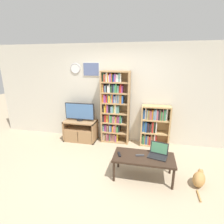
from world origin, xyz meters
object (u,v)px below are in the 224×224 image
at_px(remote_near_laptop, 140,155).
at_px(remote_far_from_laptop, 119,154).
at_px(laptop, 158,153).
at_px(television, 80,112).
at_px(bookshelf_tall, 114,107).
at_px(bookshelf_short, 153,125).
at_px(tv_stand, 81,130).
at_px(cat, 199,179).
at_px(coffee_table, 144,159).

bearing_deg(remote_near_laptop, remote_far_from_laptop, -98.25).
bearing_deg(laptop, television, 163.21).
relative_size(bookshelf_tall, remote_far_from_laptop, 11.62).
xyz_separation_m(television, bookshelf_short, (1.98, 0.11, -0.27)).
height_order(tv_stand, bookshelf_tall, bookshelf_tall).
height_order(television, cat, television).
xyz_separation_m(bookshelf_short, laptop, (0.07, -1.35, -0.05)).
distance_m(coffee_table, remote_near_laptop, 0.09).
bearing_deg(bookshelf_tall, remote_near_laptop, -60.76).
relative_size(remote_near_laptop, remote_far_from_laptop, 1.00).
bearing_deg(remote_near_laptop, television, -142.26).
bearing_deg(remote_near_laptop, coffee_table, 66.29).
relative_size(coffee_table, remote_near_laptop, 6.79).
relative_size(tv_stand, remote_near_laptop, 5.28).
relative_size(coffee_table, cat, 1.87).
bearing_deg(coffee_table, cat, -1.61).
bearing_deg(bookshelf_tall, coffee_table, -58.82).
height_order(bookshelf_short, cat, bookshelf_short).
distance_m(laptop, cat, 0.83).
bearing_deg(tv_stand, remote_near_laptop, -36.87).
distance_m(bookshelf_tall, bookshelf_short, 1.13).
height_order(laptop, remote_far_from_laptop, laptop).
relative_size(bookshelf_tall, coffee_table, 1.71).
bearing_deg(remote_near_laptop, bookshelf_short, 154.79).
xyz_separation_m(bookshelf_tall, laptop, (1.13, -1.36, -0.46)).
height_order(bookshelf_short, laptop, bookshelf_short).
height_order(tv_stand, television, television).
relative_size(coffee_table, laptop, 2.89).
distance_m(television, laptop, 2.43).
height_order(remote_near_laptop, remote_far_from_laptop, same).
bearing_deg(cat, tv_stand, 177.26).
bearing_deg(laptop, bookshelf_tall, 144.16).
bearing_deg(cat, bookshelf_tall, 164.58).
distance_m(bookshelf_short, coffee_table, 1.45).
xyz_separation_m(coffee_table, remote_near_laptop, (-0.07, 0.01, 0.05)).
bearing_deg(remote_far_from_laptop, bookshelf_tall, 86.36).
distance_m(tv_stand, remote_near_laptop, 2.15).
height_order(laptop, cat, laptop).
height_order(tv_stand, remote_near_laptop, tv_stand).
height_order(coffee_table, remote_near_laptop, remote_near_laptop).
xyz_separation_m(laptop, remote_far_from_laptop, (-0.72, -0.11, -0.05)).
xyz_separation_m(television, bookshelf_tall, (0.93, 0.11, 0.14)).
xyz_separation_m(television, cat, (2.79, -1.35, -0.69)).
height_order(bookshelf_short, coffee_table, bookshelf_short).
bearing_deg(bookshelf_short, television, -176.93).
distance_m(bookshelf_short, cat, 1.72).
height_order(tv_stand, laptop, laptop).
distance_m(tv_stand, bookshelf_short, 2.00).
xyz_separation_m(tv_stand, bookshelf_tall, (0.92, 0.14, 0.68)).
bearing_deg(television, remote_far_from_laptop, -45.41).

